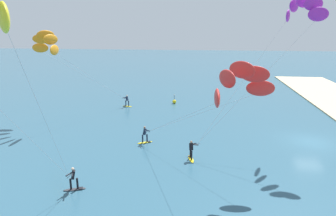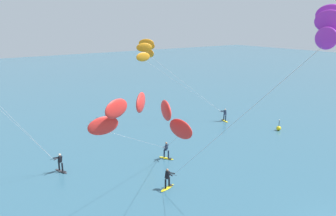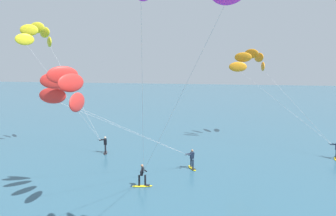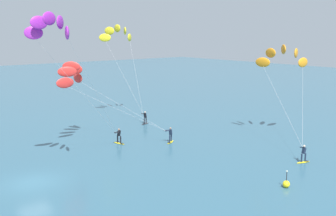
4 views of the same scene
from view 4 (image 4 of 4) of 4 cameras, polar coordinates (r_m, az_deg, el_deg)
name	(u,v)px [view 4 (image 4 of 4)]	position (r m, az deg, el deg)	size (l,w,h in m)	color
ground_plane	(34,183)	(34.20, -18.66, -10.07)	(240.00, 240.00, 0.00)	#2D566B
kitesurfer_nearshore	(75,76)	(44.19, -13.13, 4.48)	(10.42, 11.12, 8.78)	yellow
kitesurfer_mid_water	(284,59)	(47.08, 16.22, 6.75)	(10.49, 10.33, 10.51)	yellow
kitesurfer_far_out	(118,36)	(56.95, -7.10, 10.12)	(8.35, 5.33, 12.96)	#333338
kitesurfer_downwind	(54,33)	(34.44, -16.01, 10.30)	(7.38, 10.82, 13.49)	yellow
marker_buoy	(286,184)	(32.71, 16.55, -10.35)	(0.56, 0.56, 1.38)	yellow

